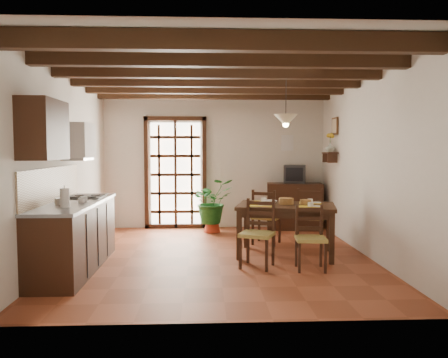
{
  "coord_description": "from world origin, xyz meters",
  "views": [
    {
      "loc": [
        -0.2,
        -6.48,
        1.63
      ],
      "look_at": [
        0.1,
        0.4,
        1.15
      ],
      "focal_mm": 35.0,
      "sensor_mm": 36.0,
      "label": 1
    }
  ],
  "objects": [
    {
      "name": "shelf_vase",
      "position": [
        2.14,
        1.6,
        1.65
      ],
      "size": [
        0.15,
        0.15,
        0.15
      ],
      "primitive_type": "imported",
      "color": "#B2BFB2",
      "rests_on": "wall_shelf"
    },
    {
      "name": "pendant_lamp",
      "position": [
        1.03,
        0.16,
        2.08
      ],
      "size": [
        0.36,
        0.36,
        0.84
      ],
      "color": "black",
      "rests_on": "room_shell"
    },
    {
      "name": "chair_near_left",
      "position": [
        0.52,
        -0.58,
        0.29
      ],
      "size": [
        0.55,
        0.54,
        0.93
      ],
      "rotation": [
        0.0,
        0.0,
        -0.4
      ],
      "color": "#A09244",
      "rests_on": "ground_plane"
    },
    {
      "name": "fuse_box",
      "position": [
        1.5,
        2.48,
        1.75
      ],
      "size": [
        0.25,
        0.03,
        0.32
      ],
      "primitive_type": "cube",
      "color": "white",
      "rests_on": "room_shell"
    },
    {
      "name": "crt_tv",
      "position": [
        1.61,
        2.22,
        1.12
      ],
      "size": [
        0.5,
        0.48,
        0.36
      ],
      "rotation": [
        0.0,
        0.0,
        -0.26
      ],
      "color": "black",
      "rests_on": "sideboard"
    },
    {
      "name": "chair_far_right",
      "position": [
        1.55,
        0.69,
        0.31
      ],
      "size": [
        0.53,
        0.51,
        0.98
      ],
      "rotation": [
        0.0,
        0.0,
        2.93
      ],
      "color": "#A09244",
      "rests_on": "ground_plane"
    },
    {
      "name": "ground_plane",
      "position": [
        0.0,
        0.0,
        0.0
      ],
      "size": [
        5.0,
        5.0,
        0.0
      ],
      "primitive_type": "plane",
      "color": "brown"
    },
    {
      "name": "wall_shelf",
      "position": [
        2.14,
        1.6,
        1.51
      ],
      "size": [
        0.2,
        0.42,
        0.2
      ],
      "color": "black",
      "rests_on": "room_shell"
    },
    {
      "name": "sideboard",
      "position": [
        1.61,
        2.23,
        0.47
      ],
      "size": [
        1.14,
        0.61,
        0.93
      ],
      "primitive_type": "cube",
      "rotation": [
        0.0,
        0.0,
        -0.11
      ],
      "color": "black",
      "rests_on": "ground_plane"
    },
    {
      "name": "chair_near_right",
      "position": [
        1.21,
        -0.74,
        0.27
      ],
      "size": [
        0.42,
        0.41,
        0.86
      ],
      "rotation": [
        0.0,
        0.0,
        -0.08
      ],
      "color": "#A09244",
      "rests_on": "ground_plane"
    },
    {
      "name": "counter_items",
      "position": [
        -1.95,
        -0.51,
        0.96
      ],
      "size": [
        0.5,
        1.43,
        0.25
      ],
      "color": "black",
      "rests_on": "kitchen_counter"
    },
    {
      "name": "potted_plant",
      "position": [
        -0.07,
        1.93,
        0.57
      ],
      "size": [
        2.56,
        2.41,
        2.27
      ],
      "primitive_type": "imported",
      "rotation": [
        0.0,
        0.0,
        0.41
      ],
      "color": "#144C19",
      "rests_on": "ground_plane"
    },
    {
      "name": "table_bowl",
      "position": [
        0.79,
        0.16,
        0.81
      ],
      "size": [
        0.27,
        0.27,
        0.05
      ],
      "primitive_type": "imported",
      "rotation": [
        0.0,
        0.0,
        0.33
      ],
      "color": "white",
      "rests_on": "dining_table"
    },
    {
      "name": "room_shell",
      "position": [
        0.0,
        0.0,
        1.82
      ],
      "size": [
        4.52,
        5.02,
        2.81
      ],
      "color": "silver",
      "rests_on": "ground_plane"
    },
    {
      "name": "upper_cabinet",
      "position": [
        -2.08,
        -1.3,
        1.85
      ],
      "size": [
        0.35,
        0.8,
        0.7
      ],
      "primitive_type": "cube",
      "color": "black",
      "rests_on": "room_shell"
    },
    {
      "name": "table_setting",
      "position": [
        1.03,
        0.06,
        0.84
      ],
      "size": [
        1.05,
        0.7,
        0.1
      ],
      "rotation": [
        0.0,
        0.0,
        -0.23
      ],
      "color": "yellow",
      "rests_on": "dining_table"
    },
    {
      "name": "range_hood",
      "position": [
        -2.05,
        -0.05,
        1.73
      ],
      "size": [
        0.38,
        0.6,
        0.54
      ],
      "color": "white",
      "rests_on": "room_shell"
    },
    {
      "name": "french_door",
      "position": [
        -0.8,
        2.45,
        1.18
      ],
      "size": [
        1.26,
        0.11,
        2.32
      ],
      "color": "white",
      "rests_on": "ground_plane"
    },
    {
      "name": "framed_picture",
      "position": [
        2.22,
        1.6,
        2.05
      ],
      "size": [
        0.03,
        0.32,
        0.32
      ],
      "color": "brown",
      "rests_on": "room_shell"
    },
    {
      "name": "kitchen_counter",
      "position": [
        -1.96,
        -0.6,
        0.47
      ],
      "size": [
        0.64,
        2.25,
        1.38
      ],
      "color": "black",
      "rests_on": "ground_plane"
    },
    {
      "name": "plant_pot",
      "position": [
        -0.07,
        1.93,
        0.11
      ],
      "size": [
        0.32,
        0.32,
        0.2
      ],
      "primitive_type": "cone",
      "color": "#9C2D16",
      "rests_on": "ground_plane"
    },
    {
      "name": "chair_far_left",
      "position": [
        0.84,
        0.86,
        0.3
      ],
      "size": [
        0.57,
        0.56,
        0.94
      ],
      "rotation": [
        0.0,
        0.0,
        2.71
      ],
      "color": "#A09244",
      "rests_on": "ground_plane"
    },
    {
      "name": "ceiling_beams",
      "position": [
        0.0,
        0.0,
        2.69
      ],
      "size": [
        4.5,
        4.34,
        0.2
      ],
      "color": "black",
      "rests_on": "room_shell"
    },
    {
      "name": "dining_table",
      "position": [
        1.03,
        0.06,
        0.68
      ],
      "size": [
        1.62,
        1.23,
        0.78
      ],
      "rotation": [
        0.0,
        0.0,
        -0.23
      ],
      "color": "#311C10",
      "rests_on": "ground_plane"
    },
    {
      "name": "shelf_flowers",
      "position": [
        2.14,
        1.6,
        1.86
      ],
      "size": [
        0.14,
        0.14,
        0.36
      ],
      "color": "yellow",
      "rests_on": "shelf_vase"
    }
  ]
}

